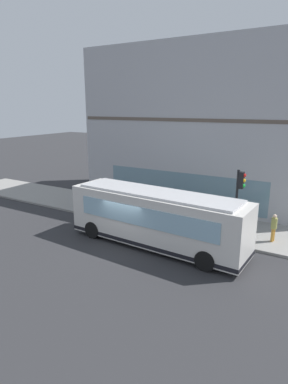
% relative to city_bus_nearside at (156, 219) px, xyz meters
% --- Properties ---
extents(ground, '(120.00, 120.00, 0.00)m').
position_rel_city_bus_nearside_xyz_m(ground, '(-0.70, 1.42, -1.55)').
color(ground, '#2D2D30').
extents(sidewalk_curb, '(4.63, 40.00, 0.15)m').
position_rel_city_bus_nearside_xyz_m(sidewalk_curb, '(4.22, 1.42, -1.48)').
color(sidewalk_curb, gray).
rests_on(sidewalk_curb, ground).
extents(building_corner, '(7.80, 17.41, 11.87)m').
position_rel_city_bus_nearside_xyz_m(building_corner, '(10.41, 1.42, 4.37)').
color(building_corner, '#A8A8AD').
rests_on(building_corner, ground).
extents(city_bus_nearside, '(3.12, 10.17, 3.07)m').
position_rel_city_bus_nearside_xyz_m(city_bus_nearside, '(0.00, 0.00, 0.00)').
color(city_bus_nearside, silver).
rests_on(city_bus_nearside, ground).
extents(traffic_light_near_corner, '(0.32, 0.49, 4.03)m').
position_rel_city_bus_nearside_xyz_m(traffic_light_near_corner, '(2.50, -3.73, 1.40)').
color(traffic_light_near_corner, black).
rests_on(traffic_light_near_corner, sidewalk_curb).
extents(fire_hydrant, '(0.35, 0.35, 0.74)m').
position_rel_city_bus_nearside_xyz_m(fire_hydrant, '(4.01, -1.90, -1.04)').
color(fire_hydrant, gold).
rests_on(fire_hydrant, sidewalk_curb).
extents(pedestrian_walking_along_curb, '(0.32, 0.32, 1.58)m').
position_rel_city_bus_nearside_xyz_m(pedestrian_walking_along_curb, '(3.46, -5.52, -0.50)').
color(pedestrian_walking_along_curb, gold).
rests_on(pedestrian_walking_along_curb, sidewalk_curb).
extents(pedestrian_near_building_entrance, '(0.32, 0.32, 1.55)m').
position_rel_city_bus_nearside_xyz_m(pedestrian_near_building_entrance, '(3.31, 0.61, -0.52)').
color(pedestrian_near_building_entrance, '#3F8C4C').
rests_on(pedestrian_near_building_entrance, sidewalk_curb).
extents(pedestrian_near_hydrant, '(0.32, 0.32, 1.64)m').
position_rel_city_bus_nearside_xyz_m(pedestrian_near_hydrant, '(3.68, -4.07, -0.47)').
color(pedestrian_near_hydrant, silver).
rests_on(pedestrian_near_hydrant, sidewalk_curb).
extents(newspaper_vending_box, '(0.44, 0.43, 0.90)m').
position_rel_city_bus_nearside_xyz_m(newspaper_vending_box, '(5.54, 4.77, -0.95)').
color(newspaper_vending_box, '#BF3F19').
rests_on(newspaper_vending_box, sidewalk_curb).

